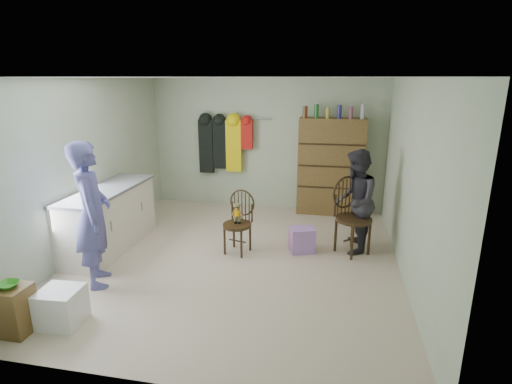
% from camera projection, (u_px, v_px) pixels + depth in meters
% --- Properties ---
extents(ground_plane, '(5.00, 5.00, 0.00)m').
position_uv_depth(ground_plane, '(236.00, 258.00, 5.72)').
color(ground_plane, beige).
rests_on(ground_plane, ground).
extents(room_walls, '(5.00, 5.00, 5.00)m').
position_uv_depth(room_walls, '(244.00, 143.00, 5.79)').
color(room_walls, '#B8C6A6').
rests_on(room_walls, ground).
extents(counter, '(0.64, 1.86, 0.94)m').
position_uv_depth(counter, '(109.00, 218.00, 5.95)').
color(counter, silver).
rests_on(counter, ground).
extents(stool, '(0.35, 0.30, 0.51)m').
position_uv_depth(stool, '(13.00, 310.00, 4.00)').
color(stool, brown).
rests_on(stool, ground).
extents(bowl, '(0.20, 0.20, 0.05)m').
position_uv_depth(bowl, '(8.00, 285.00, 3.92)').
color(bowl, '#339522').
rests_on(bowl, stool).
extents(plastic_tub, '(0.43, 0.41, 0.39)m').
position_uv_depth(plastic_tub, '(61.00, 307.00, 4.16)').
color(plastic_tub, white).
rests_on(plastic_tub, ground).
extents(chair_front, '(0.50, 0.50, 0.93)m').
position_uv_depth(chair_front, '(239.00, 219.00, 5.82)').
color(chair_front, '#3B2914').
rests_on(chair_front, ground).
extents(chair_far, '(0.71, 0.71, 1.13)m').
position_uv_depth(chair_far, '(351.00, 213.00, 5.79)').
color(chair_far, '#3B2914').
rests_on(chair_far, ground).
extents(striped_bag, '(0.42, 0.37, 0.37)m').
position_uv_depth(striped_bag, '(302.00, 240.00, 5.90)').
color(striped_bag, pink).
rests_on(striped_bag, ground).
extents(person_left, '(0.69, 0.78, 1.80)m').
position_uv_depth(person_left, '(92.00, 215.00, 4.82)').
color(person_left, '#54549A').
rests_on(person_left, ground).
extents(person_right, '(0.63, 0.79, 1.53)m').
position_uv_depth(person_right, '(355.00, 202.00, 5.79)').
color(person_right, '#2D2B33').
rests_on(person_right, ground).
extents(dresser, '(1.20, 0.39, 2.05)m').
position_uv_depth(dresser, '(331.00, 166.00, 7.40)').
color(dresser, brown).
rests_on(dresser, ground).
extents(coat_rack, '(1.42, 0.12, 1.09)m').
position_uv_depth(coat_rack, '(224.00, 144.00, 7.78)').
color(coat_rack, '#99999E').
rests_on(coat_rack, ground).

